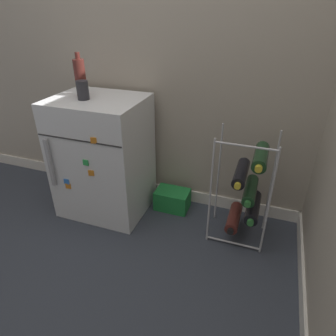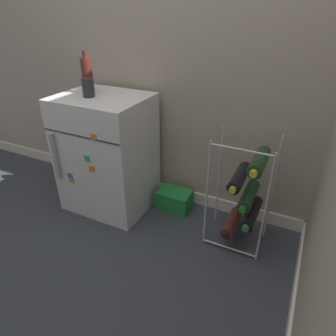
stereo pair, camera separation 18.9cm
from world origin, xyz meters
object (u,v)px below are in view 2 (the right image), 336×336
at_px(mini_fridge, 107,154).
at_px(soda_box, 174,200).
at_px(fridge_top_cup, 88,88).
at_px(wine_rack, 246,195).
at_px(fridge_top_bottle, 87,75).

relative_size(mini_fridge, soda_box, 3.40).
bearing_deg(fridge_top_cup, soda_box, 19.98).
bearing_deg(mini_fridge, soda_box, 16.92).
relative_size(mini_fridge, wine_rack, 1.16).
bearing_deg(fridge_top_cup, fridge_top_bottle, 127.63).
bearing_deg(soda_box, fridge_top_bottle, -169.48).
height_order(wine_rack, fridge_top_cup, fridge_top_cup).
bearing_deg(fridge_top_cup, wine_rack, 2.92).
height_order(mini_fridge, fridge_top_bottle, fridge_top_bottle).
distance_m(soda_box, fridge_top_bottle, 1.03).
bearing_deg(fridge_top_bottle, soda_box, 10.52).
distance_m(mini_fridge, fridge_top_bottle, 0.53).
height_order(mini_fridge, fridge_top_cup, fridge_top_cup).
height_order(wine_rack, fridge_top_bottle, fridge_top_bottle).
xyz_separation_m(mini_fridge, wine_rack, (0.97, 0.01, -0.06)).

